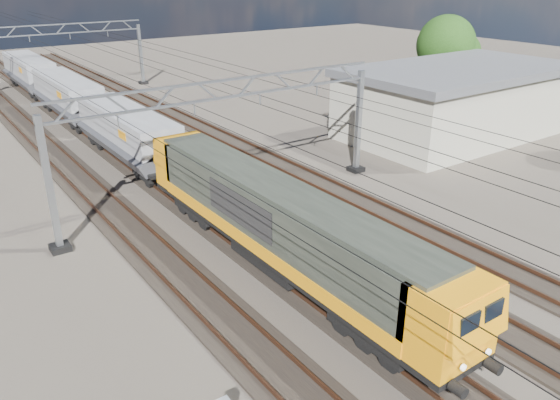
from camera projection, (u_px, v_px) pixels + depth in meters
ground at (272, 230)px, 28.07m from camera, size 160.00×160.00×0.00m
track_outer_west at (164, 262)px, 24.85m from camera, size 2.60×140.00×0.30m
track_loco at (239, 239)px, 26.98m from camera, size 2.60×140.00×0.30m
track_inner_east at (303, 219)px, 29.11m from camera, size 2.60×140.00×0.30m
track_outer_east at (358, 202)px, 31.24m from camera, size 2.60×140.00×0.30m
catenary_gantry_mid at (230, 138)px, 29.54m from camera, size 19.90×0.90×7.11m
catenary_gantry_far at (53, 57)px, 56.53m from camera, size 19.90×0.90×7.11m
overhead_wires at (194, 92)px, 31.81m from camera, size 12.03×140.00×0.53m
locomotive at (278, 221)px, 23.56m from camera, size 2.76×21.10×3.62m
hopper_wagon_lead at (127, 131)px, 36.87m from camera, size 3.38×13.00×3.25m
hopper_wagon_mid at (68, 94)px, 47.52m from camera, size 3.38×13.00×3.25m
hopper_wagon_third at (30, 71)px, 58.17m from camera, size 3.38×13.00×3.25m
industrial_shed at (457, 100)px, 43.21m from camera, size 18.60×10.60×5.40m
tree_far at (450, 47)px, 52.44m from camera, size 5.99×5.59×8.39m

